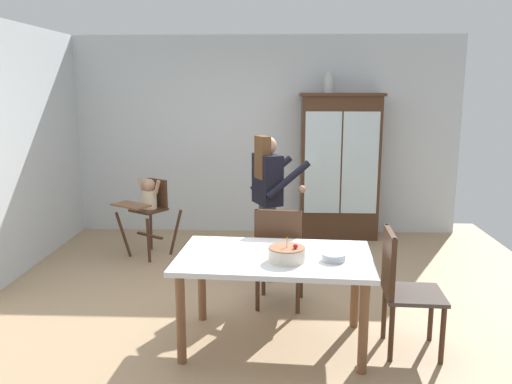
# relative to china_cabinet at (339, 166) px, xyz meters

# --- Properties ---
(ground_plane) EXTENTS (6.24, 6.24, 0.00)m
(ground_plane) POSITION_rel_china_cabinet_xyz_m (-1.01, -2.37, -0.98)
(ground_plane) COLOR tan
(wall_back) EXTENTS (5.32, 0.06, 2.70)m
(wall_back) POSITION_rel_china_cabinet_xyz_m (-1.01, 0.26, 0.37)
(wall_back) COLOR silver
(wall_back) RESTS_ON ground_plane
(china_cabinet) EXTENTS (1.09, 0.48, 1.94)m
(china_cabinet) POSITION_rel_china_cabinet_xyz_m (0.00, 0.00, 0.00)
(china_cabinet) COLOR #422819
(china_cabinet) RESTS_ON ground_plane
(ceramic_vase) EXTENTS (0.13, 0.13, 0.27)m
(ceramic_vase) POSITION_rel_china_cabinet_xyz_m (-0.17, 0.00, 1.08)
(ceramic_vase) COLOR #B2B7B2
(ceramic_vase) RESTS_ON china_cabinet
(high_chair_with_toddler) EXTENTS (0.80, 0.84, 0.95)m
(high_chair_with_toddler) POSITION_rel_china_cabinet_xyz_m (-2.36, -0.93, -0.32)
(high_chair_with_toddler) COLOR #422819
(high_chair_with_toddler) RESTS_ON ground_plane
(adult_person) EXTENTS (0.65, 0.64, 1.53)m
(adult_person) POSITION_rel_china_cabinet_xyz_m (-0.92, -1.63, -0.01)
(adult_person) COLOR #47474C
(adult_person) RESTS_ON ground_plane
(dining_table) EXTENTS (1.56, 1.02, 0.74)m
(dining_table) POSITION_rel_china_cabinet_xyz_m (-0.84, -3.09, -0.33)
(dining_table) COLOR silver
(dining_table) RESTS_ON ground_plane
(birthday_cake) EXTENTS (0.28, 0.28, 0.19)m
(birthday_cake) POSITION_rel_china_cabinet_xyz_m (-0.75, -3.22, -0.18)
(birthday_cake) COLOR beige
(birthday_cake) RESTS_ON dining_table
(serving_bowl) EXTENTS (0.18, 0.18, 0.05)m
(serving_bowl) POSITION_rel_china_cabinet_xyz_m (-0.40, -3.20, -0.21)
(serving_bowl) COLOR #B2BCC6
(serving_bowl) RESTS_ON dining_table
(dining_chair_far_side) EXTENTS (0.49, 0.49, 0.96)m
(dining_chair_far_side) POSITION_rel_china_cabinet_xyz_m (-0.81, -2.41, -0.42)
(dining_chair_far_side) COLOR #422819
(dining_chair_far_side) RESTS_ON ground_plane
(dining_chair_right_end) EXTENTS (0.46, 0.46, 0.96)m
(dining_chair_right_end) POSITION_rel_china_cabinet_xyz_m (0.12, -3.15, -0.42)
(dining_chair_right_end) COLOR #422819
(dining_chair_right_end) RESTS_ON ground_plane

